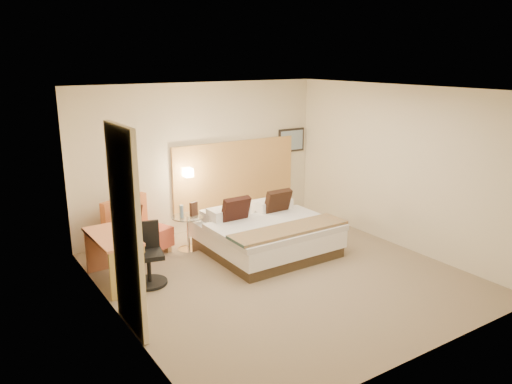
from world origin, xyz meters
TOP-DOWN VIEW (x-y plane):
  - floor at (0.00, 0.00)m, footprint 4.80×5.00m
  - ceiling at (0.00, 0.00)m, footprint 4.80×5.00m
  - wall_back at (0.00, 2.51)m, footprint 4.80×0.02m
  - wall_front at (0.00, -2.51)m, footprint 4.80×0.02m
  - wall_left at (-2.41, 0.00)m, footprint 0.02×5.00m
  - wall_right at (2.41, 0.00)m, footprint 0.02×5.00m
  - headboard_panel at (0.70, 2.47)m, footprint 2.60×0.04m
  - art_frame at (2.02, 2.48)m, footprint 0.62×0.03m
  - art_canvas at (2.02, 2.46)m, footprint 0.54×0.01m
  - lamp_arm at (-0.35, 2.42)m, footprint 0.02×0.12m
  - lamp_shade at (-0.35, 2.36)m, footprint 0.15×0.15m
  - curtain at (-2.36, -0.25)m, footprint 0.06×0.90m
  - bottle_a at (-0.81, 1.66)m, footprint 0.08×0.08m
  - menu_folder at (-0.60, 1.65)m, footprint 0.15×0.09m
  - bed at (0.34, 0.91)m, footprint 1.97×1.89m
  - lounge_chair at (-1.49, 1.98)m, footprint 1.07×1.01m
  - side_table at (-0.71, 1.65)m, footprint 0.66×0.66m
  - desk at (-2.11, 1.10)m, footprint 0.56×1.16m
  - desk_chair at (-1.74, 0.80)m, footprint 0.59×0.59m

SIDE VIEW (x-z plane):
  - floor at x=0.00m, z-range -0.02..0.00m
  - bed at x=0.34m, z-range -0.16..0.78m
  - side_table at x=-0.71m, z-range 0.03..0.62m
  - lounge_chair at x=-1.49m, z-range -0.09..0.82m
  - desk_chair at x=-1.74m, z-range -0.08..0.80m
  - desk at x=-2.11m, z-range 0.20..0.92m
  - bottle_a at x=-0.81m, z-range 0.59..0.80m
  - menu_folder at x=-0.60m, z-range 0.59..0.82m
  - headboard_panel at x=0.70m, z-range 0.30..1.60m
  - lamp_arm at x=-0.35m, z-range 1.14..1.16m
  - lamp_shade at x=-0.35m, z-range 1.07..1.22m
  - curtain at x=-2.36m, z-range 0.01..2.43m
  - wall_back at x=0.00m, z-range 0.00..2.70m
  - wall_front at x=0.00m, z-range 0.00..2.70m
  - wall_left at x=-2.41m, z-range 0.00..2.70m
  - wall_right at x=2.41m, z-range 0.00..2.70m
  - art_frame at x=2.02m, z-range 1.27..1.73m
  - art_canvas at x=2.02m, z-range 1.30..1.70m
  - ceiling at x=0.00m, z-range 2.70..2.72m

